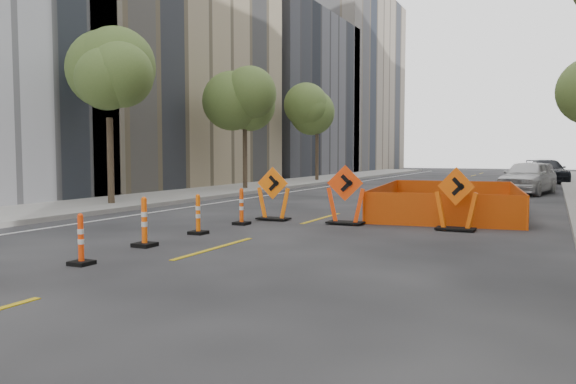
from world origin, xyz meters
The scene contains 18 objects.
ground_plane centered at (0.00, 0.00, 0.00)m, with size 140.00×140.00×0.00m, color black.
sidewalk_left centered at (-9.00, 12.00, 0.07)m, with size 4.00×90.00×0.15m, color gray.
bld_left_d centered at (-17.00, 39.20, 7.00)m, with size 12.00×16.00×14.00m, color #4C4C51.
bld_left_e centered at (-17.00, 55.60, 10.00)m, with size 12.00×20.00×20.00m, color gray.
tree_l_b centered at (-8.40, 10.00, 4.53)m, with size 2.80×2.80×5.95m.
tree_l_c centered at (-8.40, 20.00, 4.53)m, with size 2.80×2.80×5.95m.
tree_l_d centered at (-8.40, 30.00, 4.53)m, with size 2.80×2.80×5.95m.
channelizer_3 centered at (-1.22, 1.49, 0.47)m, with size 0.37×0.37×0.93m, color #EF3C0A, non-canonical shape.
channelizer_4 centered at (-1.49, 3.54, 0.54)m, with size 0.42×0.42×1.08m, color #ED5309, non-canonical shape.
channelizer_5 centered at (-1.52, 5.59, 0.50)m, with size 0.39×0.39×1.00m, color #EF5F0A, non-canonical shape.
channelizer_6 centered at (-1.46, 7.64, 0.51)m, with size 0.41×0.41×1.03m, color #E04509, non-canonical shape.
chevron_sign_left centered at (-1.14, 8.96, 0.80)m, with size 1.06×0.64×1.59m, color orange, non-canonical shape.
chevron_sign_center centered at (1.14, 8.95, 0.84)m, with size 1.11×0.67×1.67m, color #F83E0A, non-canonical shape.
chevron_sign_right centered at (4.15, 8.95, 0.82)m, with size 1.10×0.66×1.64m, color #E15209, non-canonical shape.
safety_fence centered at (3.26, 13.13, 0.46)m, with size 4.29×7.30×0.91m, color orange, non-canonical shape.
parked_car_near centered at (5.27, 23.92, 0.83)m, with size 1.96×4.87×1.66m, color silver.
parked_car_mid centered at (5.41, 29.08, 0.70)m, with size 1.48×4.25×1.40m, color #959499.
parked_car_far centered at (5.99, 36.02, 0.78)m, with size 2.17×5.34×1.55m, color black.
Camera 1 is at (6.40, -5.92, 2.01)m, focal length 35.00 mm.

